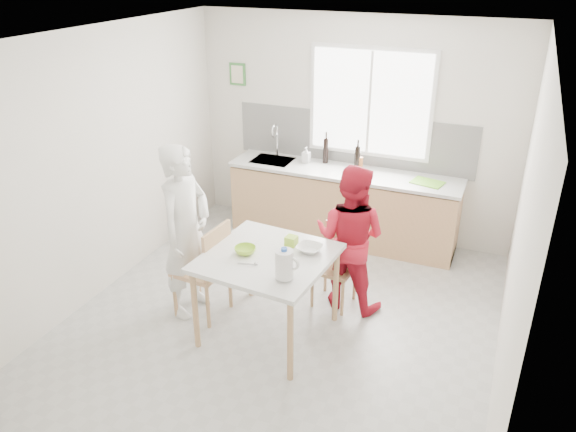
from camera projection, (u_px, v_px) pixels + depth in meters
name	position (u px, v px, depth m)	size (l,w,h in m)	color
ground	(281.00, 322.00, 5.55)	(4.50, 4.50, 0.00)	#B7B7B2
room_shell	(280.00, 165.00, 4.85)	(4.50, 4.50, 4.50)	silver
window	(370.00, 103.00, 6.61)	(1.50, 0.06, 1.30)	white
backsplash	(352.00, 139.00, 6.89)	(3.00, 0.02, 0.65)	white
picture_frame	(237.00, 74.00, 7.14)	(0.22, 0.03, 0.28)	#3D843C
kitchen_counter	(342.00, 208.00, 7.00)	(2.84, 0.64, 1.37)	tan
dining_table	(267.00, 264.00, 5.08)	(1.18, 1.18, 0.84)	silver
chair_left	(207.00, 266.00, 5.45)	(0.50, 0.50, 0.99)	tan
chair_far	(337.00, 261.00, 5.71)	(0.42, 0.42, 0.84)	tan
person_white	(186.00, 232.00, 5.40)	(0.64, 0.42, 1.75)	white
person_red	(350.00, 238.00, 5.53)	(0.74, 0.58, 1.52)	red
bowl_green	(245.00, 250.00, 5.07)	(0.19, 0.19, 0.06)	#9DD430
bowl_white	(309.00, 249.00, 5.10)	(0.23, 0.23, 0.06)	white
milk_jug	(285.00, 264.00, 4.62)	(0.21, 0.15, 0.27)	white
green_box	(291.00, 241.00, 5.20)	(0.10, 0.10, 0.09)	#A0D431
spoon	(247.00, 264.00, 4.89)	(0.01, 0.01, 0.16)	#A5A5AA
cutting_board	(428.00, 182.00, 6.41)	(0.35, 0.25, 0.01)	#66B429
wine_bottle_a	(326.00, 150.00, 6.96)	(0.07, 0.07, 0.32)	black
wine_bottle_b	(357.00, 158.00, 6.74)	(0.07, 0.07, 0.30)	black
jar_amber	(360.00, 164.00, 6.76)	(0.06, 0.06, 0.16)	brown
soap_bottle	(306.00, 155.00, 7.00)	(0.09, 0.09, 0.20)	#999999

